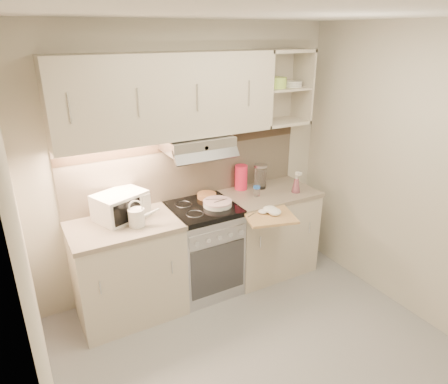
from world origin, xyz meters
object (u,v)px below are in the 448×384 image
object	(u,v)px
spray_bottle	(296,184)
glass_jar	(260,176)
watering_can	(137,216)
cutting_board	(269,216)
electric_range	(204,248)
microwave	(120,206)
plate_stack	(218,203)
pink_pitcher	(241,177)

from	to	relation	value
spray_bottle	glass_jar	bearing A→B (deg)	126.96
watering_can	cutting_board	world-z (taller)	watering_can
electric_range	microwave	distance (m)	0.93
glass_jar	cutting_board	distance (m)	0.64
microwave	spray_bottle	distance (m)	1.72
microwave	plate_stack	world-z (taller)	microwave
electric_range	pink_pitcher	size ratio (longest dim) A/B	3.55
pink_pitcher	spray_bottle	distance (m)	0.56
electric_range	watering_can	distance (m)	0.84
pink_pitcher	watering_can	bearing A→B (deg)	173.23
microwave	watering_can	bearing A→B (deg)	-90.16
microwave	plate_stack	distance (m)	0.87
microwave	glass_jar	size ratio (longest dim) A/B	1.96
microwave	pink_pitcher	world-z (taller)	pink_pitcher
microwave	cutting_board	xyz separation A→B (m)	(1.18, -0.54, -0.14)
microwave	watering_can	xyz separation A→B (m)	(0.08, -0.21, -0.03)
electric_range	spray_bottle	world-z (taller)	spray_bottle
electric_range	microwave	size ratio (longest dim) A/B	1.82
watering_can	cutting_board	distance (m)	1.15
watering_can	spray_bottle	bearing A→B (deg)	15.86
pink_pitcher	glass_jar	distance (m)	0.20
watering_can	glass_jar	bearing A→B (deg)	26.88
microwave	glass_jar	world-z (taller)	glass_jar
electric_range	watering_can	xyz separation A→B (m)	(-0.65, -0.09, 0.53)
pink_pitcher	glass_jar	world-z (taller)	pink_pitcher
microwave	pink_pitcher	distance (m)	1.27
spray_bottle	pink_pitcher	bearing A→B (deg)	136.45
pink_pitcher	glass_jar	xyz separation A→B (m)	(0.19, -0.07, 0.00)
watering_can	glass_jar	size ratio (longest dim) A/B	1.04
watering_can	pink_pitcher	xyz separation A→B (m)	(1.18, 0.29, 0.05)
electric_range	glass_jar	distance (m)	0.93
spray_bottle	cutting_board	world-z (taller)	spray_bottle
plate_stack	glass_jar	size ratio (longest dim) A/B	1.06
pink_pitcher	electric_range	bearing A→B (deg)	179.93
microwave	watering_can	distance (m)	0.22
electric_range	cutting_board	distance (m)	0.75
glass_jar	watering_can	bearing A→B (deg)	-170.90
electric_range	pink_pitcher	xyz separation A→B (m)	(0.54, 0.20, 0.58)
plate_stack	glass_jar	distance (m)	0.64
microwave	cutting_board	distance (m)	1.31
cutting_board	spray_bottle	bearing A→B (deg)	45.01
watering_can	cutting_board	bearing A→B (deg)	0.57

